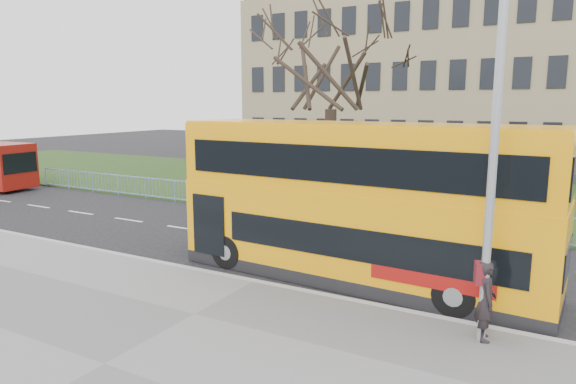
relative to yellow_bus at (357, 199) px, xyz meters
The scene contains 10 objects.
ground 3.25m from the yellow_bus, behind, with size 120.00×120.00×0.00m, color black.
pavement 7.63m from the yellow_bus, 108.08° to the right, with size 80.00×10.50×0.12m, color slate.
kerb 3.63m from the yellow_bus, 142.61° to the right, with size 80.00×0.20×0.14m, color #9A9A9D.
grass_verge 14.48m from the yellow_bus, 99.10° to the left, with size 80.00×15.40×0.08m, color #1F3513.
guard_railing 7.04m from the yellow_bus, 109.40° to the left, with size 40.00×0.12×1.10m, color #7699D2, non-canonical shape.
bare_tree 11.58m from the yellow_bus, 118.18° to the left, with size 7.58×7.58×10.82m, color black, non-canonical shape.
civic_building 35.88m from the yellow_bus, 101.78° to the left, with size 30.00×15.00×14.00m, color #897757.
yellow_bus is the anchor object (origin of this frame).
pedestrian 4.69m from the yellow_bus, 32.56° to the right, with size 0.61×0.40×1.68m, color black.
street_lamp 5.06m from the yellow_bus, 33.83° to the right, with size 1.84×0.22×8.68m.
Camera 1 is at (7.32, -12.86, 4.94)m, focal length 32.00 mm.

